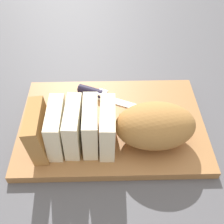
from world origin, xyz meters
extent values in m
plane|color=#4C4C51|center=(0.00, 0.00, 0.00)|extent=(3.00, 3.00, 0.00)
cube|color=#9E6B3D|center=(0.00, 0.00, 0.01)|extent=(0.42, 0.30, 0.02)
ellipsoid|color=#A8753D|center=(-0.09, 0.05, 0.07)|extent=(0.17, 0.11, 0.09)
cube|color=beige|center=(0.01, 0.06, 0.07)|extent=(0.03, 0.10, 0.09)
cube|color=beige|center=(0.04, 0.06, 0.07)|extent=(0.04, 0.10, 0.09)
cube|color=beige|center=(0.07, 0.06, 0.07)|extent=(0.03, 0.10, 0.09)
cube|color=beige|center=(0.11, 0.06, 0.07)|extent=(0.04, 0.10, 0.09)
cube|color=#A8753D|center=(0.14, 0.07, 0.07)|extent=(0.04, 0.10, 0.10)
cube|color=silver|center=(-0.07, -0.04, 0.02)|extent=(0.20, 0.09, 0.00)
cylinder|color=black|center=(0.05, -0.09, 0.03)|extent=(0.07, 0.04, 0.02)
cube|color=silver|center=(0.02, -0.07, 0.03)|extent=(0.03, 0.03, 0.02)
sphere|color=#A8753D|center=(0.06, -0.04, 0.02)|extent=(0.00, 0.00, 0.00)
sphere|color=#A8753D|center=(0.08, -0.01, 0.02)|extent=(0.00, 0.00, 0.00)
sphere|color=#A8753D|center=(-0.02, -0.02, 0.02)|extent=(0.00, 0.00, 0.00)
camera|label=1|loc=(-0.01, 0.40, 0.47)|focal=43.26mm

